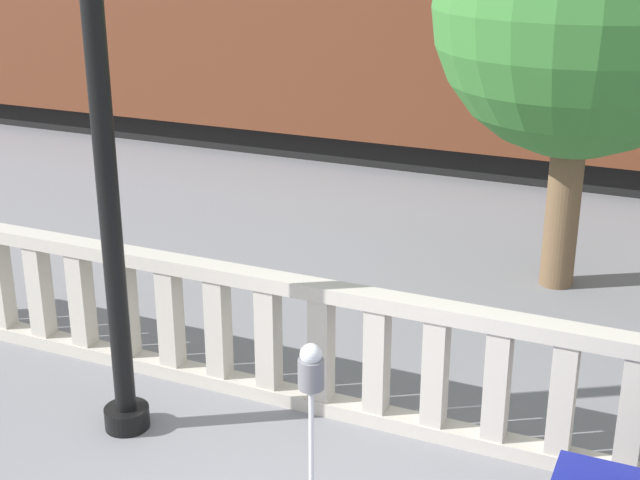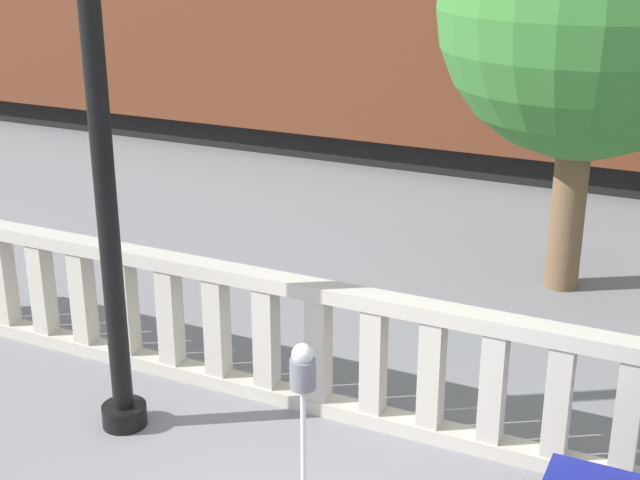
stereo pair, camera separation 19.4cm
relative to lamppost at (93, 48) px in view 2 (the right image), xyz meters
name	(u,v)px [view 2 (the right image)]	position (x,y,z in m)	size (l,w,h in m)	color
balustrade	(402,366)	(2.34, 1.01, -2.80)	(12.66, 0.24, 1.31)	#BCB5A8
lamppost	(93,48)	(0.00, 0.00, 0.00)	(0.41, 0.41, 6.42)	black
parking_meter	(303,377)	(2.09, -0.47, -2.23)	(0.20, 0.20, 1.50)	silver
train_near	(338,59)	(-2.62, 10.54, -1.68)	(28.85, 2.94, 3.96)	black
tree_left	(588,11)	(2.99, 5.07, -0.04)	(3.47, 3.47, 5.17)	brown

